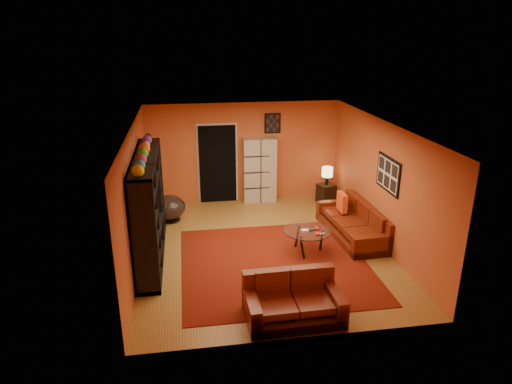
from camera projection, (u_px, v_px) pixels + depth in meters
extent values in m
plane|color=brown|center=(263.00, 248.00, 9.57)|extent=(6.00, 6.00, 0.00)
plane|color=white|center=(264.00, 126.00, 8.70)|extent=(6.00, 6.00, 0.00)
plane|color=#BF552A|center=(244.00, 152.00, 11.92)|extent=(6.00, 0.00, 6.00)
plane|color=#BF552A|center=(301.00, 260.00, 6.34)|extent=(6.00, 0.00, 6.00)
plane|color=#BF552A|center=(136.00, 197.00, 8.77)|extent=(0.00, 6.00, 6.00)
plane|color=#BF552A|center=(382.00, 184.00, 9.50)|extent=(0.00, 6.00, 6.00)
cube|color=#511109|center=(274.00, 263.00, 8.93)|extent=(3.60, 3.60, 0.01)
cube|color=black|center=(218.00, 164.00, 11.88)|extent=(0.95, 0.10, 2.04)
cube|color=black|center=(388.00, 174.00, 9.12)|extent=(0.03, 1.00, 0.70)
cube|color=black|center=(273.00, 123.00, 11.77)|extent=(0.42, 0.03, 0.52)
cube|color=black|center=(149.00, 208.00, 8.88)|extent=(0.45, 3.00, 2.10)
imported|color=black|center=(152.00, 213.00, 8.86)|extent=(0.85, 0.11, 0.49)
cube|color=#52170B|center=(352.00, 229.00, 10.09)|extent=(1.04, 2.27, 0.32)
cube|color=#52170B|center=(368.00, 217.00, 10.08)|extent=(0.31, 2.23, 0.85)
cube|color=#52170B|center=(374.00, 243.00, 9.10)|extent=(0.92, 0.23, 0.62)
cube|color=#52170B|center=(335.00, 206.00, 10.98)|extent=(0.92, 0.23, 0.62)
cube|color=#52170B|center=(364.00, 228.00, 9.41)|extent=(0.72, 0.64, 0.12)
cube|color=#52170B|center=(352.00, 216.00, 9.98)|extent=(0.72, 0.64, 0.12)
cube|color=#52170B|center=(341.00, 206.00, 10.55)|extent=(0.72, 0.64, 0.12)
cube|color=#52170B|center=(293.00, 309.00, 7.20)|extent=(1.53, 0.94, 0.32)
cube|color=#52170B|center=(288.00, 283.00, 7.45)|extent=(1.51, 0.21, 0.85)
cube|color=#52170B|center=(334.00, 297.00, 7.26)|extent=(0.20, 0.91, 0.62)
cube|color=#52170B|center=(252.00, 306.00, 7.04)|extent=(0.20, 0.91, 0.62)
cube|color=#52170B|center=(312.00, 292.00, 7.10)|extent=(0.57, 0.70, 0.12)
cube|color=#52170B|center=(276.00, 296.00, 7.01)|extent=(0.57, 0.70, 0.12)
cube|color=#F5541B|center=(342.00, 202.00, 10.37)|extent=(0.12, 0.42, 0.42)
cylinder|color=silver|center=(307.00, 231.00, 9.24)|extent=(0.97, 0.97, 0.02)
cylinder|color=black|center=(321.00, 241.00, 9.35)|extent=(0.05, 0.05, 0.46)
cylinder|color=black|center=(297.00, 236.00, 9.55)|extent=(0.05, 0.05, 0.46)
cylinder|color=black|center=(302.00, 247.00, 9.06)|extent=(0.05, 0.05, 0.46)
cube|color=#B1ACA3|center=(260.00, 170.00, 11.95)|extent=(0.87, 0.41, 1.71)
cylinder|color=black|center=(170.00, 220.00, 10.96)|extent=(0.44, 0.44, 0.03)
cylinder|color=black|center=(170.00, 217.00, 10.93)|extent=(0.06, 0.06, 0.15)
ellipsoid|color=#3D3637|center=(169.00, 207.00, 10.85)|extent=(0.77, 0.77, 0.58)
cube|color=black|center=(326.00, 194.00, 12.02)|extent=(0.50, 0.50, 0.50)
cylinder|color=black|center=(327.00, 180.00, 11.90)|extent=(0.08, 0.08, 0.23)
cylinder|color=#FFD78C|center=(327.00, 172.00, 11.82)|extent=(0.28, 0.28, 0.25)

